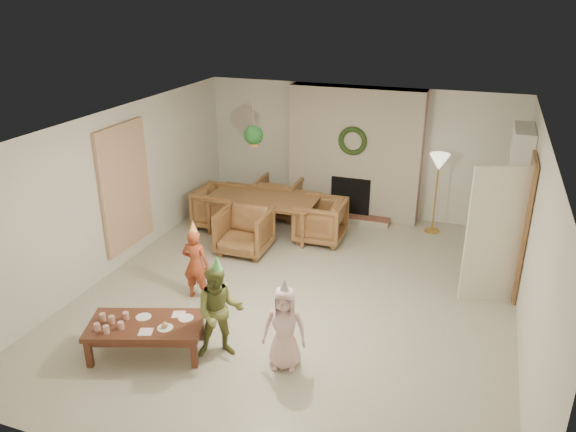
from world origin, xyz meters
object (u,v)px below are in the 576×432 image
at_px(coffee_table_top, 146,325).
at_px(child_plaid, 219,312).
at_px(dining_chair_left, 220,207).
at_px(child_red, 196,264).
at_px(child_pink, 285,328).
at_px(dining_table, 263,215).
at_px(dining_chair_far, 279,197).
at_px(dining_chair_right, 320,220).
at_px(dining_chair_near, 244,231).

relative_size(coffee_table_top, child_plaid, 1.14).
height_order(dining_chair_left, child_red, child_red).
relative_size(coffee_table_top, child_pink, 1.31).
bearing_deg(dining_table, dining_chair_far, 90.00).
bearing_deg(coffee_table_top, child_plaid, -1.77).
distance_m(coffee_table_top, child_plaid, 0.93).
height_order(dining_chair_right, child_red, child_red).
bearing_deg(dining_chair_left, dining_chair_right, -90.00).
distance_m(dining_table, child_pink, 3.91).
bearing_deg(dining_chair_right, child_plaid, -3.61).
bearing_deg(child_pink, dining_chair_right, 89.61).
relative_size(dining_chair_far, child_red, 0.79).
xyz_separation_m(coffee_table_top, child_pink, (1.67, 0.33, 0.13)).
xyz_separation_m(dining_chair_left, child_red, (0.83, -2.44, 0.15)).
xyz_separation_m(dining_chair_near, dining_chair_far, (-0.03, 1.72, 0.00)).
height_order(dining_chair_far, coffee_table_top, dining_chair_far).
relative_size(dining_chair_left, coffee_table_top, 0.61).
distance_m(dining_table, coffee_table_top, 3.85).
bearing_deg(dining_chair_right, dining_table, -90.00).
relative_size(dining_chair_right, coffee_table_top, 0.61).
bearing_deg(dining_chair_near, child_plaid, -72.65).
distance_m(dining_chair_far, dining_chair_right, 1.38).
xyz_separation_m(dining_table, child_plaid, (0.91, -3.57, 0.26)).
relative_size(dining_chair_right, child_red, 0.79).
bearing_deg(dining_chair_right, dining_chair_far, -128.66).
bearing_deg(dining_chair_left, dining_chair_far, -45.00).
bearing_deg(coffee_table_top, child_pink, -8.11).
relative_size(dining_chair_left, child_pink, 0.80).
xyz_separation_m(dining_chair_left, coffee_table_top, (0.90, -3.83, 0.01)).
distance_m(dining_chair_near, child_red, 1.60).
bearing_deg(child_plaid, dining_table, 76.94).
distance_m(dining_table, dining_chair_far, 0.86).
xyz_separation_m(dining_table, dining_chair_near, (0.01, -0.86, 0.04)).
bearing_deg(dining_chair_far, child_plaid, 100.83).
relative_size(dining_chair_far, coffee_table_top, 0.61).
relative_size(child_red, child_pink, 1.01).
bearing_deg(dining_chair_near, dining_table, 90.00).
xyz_separation_m(dining_chair_far, child_red, (-0.01, -3.32, 0.15)).
height_order(dining_table, coffee_table_top, dining_table).
bearing_deg(coffee_table_top, dining_chair_near, 71.16).
relative_size(dining_table, coffee_table_top, 1.43).
distance_m(dining_chair_near, child_plaid, 2.86).
height_order(dining_chair_near, child_plaid, child_plaid).
relative_size(dining_table, dining_chair_near, 2.34).
distance_m(dining_chair_right, child_pink, 3.59).
bearing_deg(dining_table, child_plaid, -76.65).
xyz_separation_m(dining_table, dining_chair_right, (1.08, 0.02, 0.04)).
height_order(dining_table, dining_chair_right, dining_chair_right).
relative_size(dining_chair_far, dining_chair_right, 1.00).
bearing_deg(child_red, dining_chair_left, -77.72).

